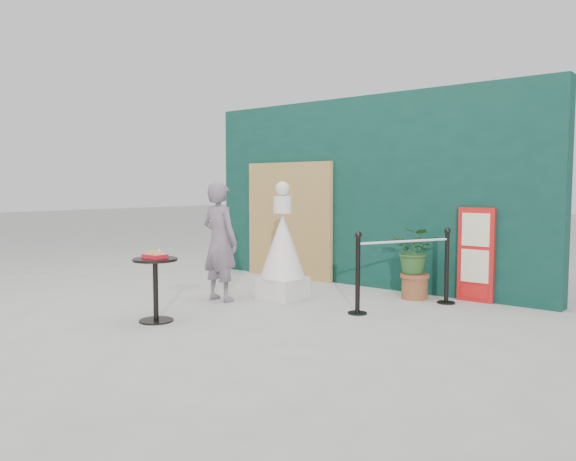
# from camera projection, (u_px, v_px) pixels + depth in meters

# --- Properties ---
(ground) EXTENTS (60.00, 60.00, 0.00)m
(ground) POSITION_uv_depth(u_px,v_px,m) (224.00, 321.00, 6.66)
(ground) COLOR #ADAAA5
(ground) RESTS_ON ground
(back_wall) EXTENTS (6.00, 0.30, 3.00)m
(back_wall) POSITION_uv_depth(u_px,v_px,m) (365.00, 192.00, 8.97)
(back_wall) COLOR #0A2F26
(back_wall) RESTS_ON ground
(bamboo_fence) EXTENTS (1.80, 0.08, 2.00)m
(bamboo_fence) POSITION_uv_depth(u_px,v_px,m) (289.00, 220.00, 9.73)
(bamboo_fence) COLOR tan
(bamboo_fence) RESTS_ON ground
(woman) EXTENTS (0.60, 0.40, 1.65)m
(woman) POSITION_uv_depth(u_px,v_px,m) (220.00, 242.00, 7.76)
(woman) COLOR slate
(woman) RESTS_ON ground
(menu_board) EXTENTS (0.50, 0.07, 1.30)m
(menu_board) POSITION_uv_depth(u_px,v_px,m) (476.00, 255.00, 7.69)
(menu_board) COLOR red
(menu_board) RESTS_ON ground
(statue) EXTENTS (0.65, 0.65, 1.66)m
(statue) POSITION_uv_depth(u_px,v_px,m) (283.00, 251.00, 7.91)
(statue) COLOR silver
(statue) RESTS_ON ground
(cafe_table) EXTENTS (0.52, 0.52, 0.75)m
(cafe_table) POSITION_uv_depth(u_px,v_px,m) (155.00, 280.00, 6.58)
(cafe_table) COLOR black
(cafe_table) RESTS_ON ground
(food_basket) EXTENTS (0.26, 0.19, 0.11)m
(food_basket) POSITION_uv_depth(u_px,v_px,m) (155.00, 255.00, 6.56)
(food_basket) COLOR red
(food_basket) RESTS_ON cafe_table
(planter) EXTENTS (0.60, 0.52, 1.02)m
(planter) POSITION_uv_depth(u_px,v_px,m) (415.00, 257.00, 7.91)
(planter) COLOR brown
(planter) RESTS_ON ground
(stanchion_barrier) EXTENTS (0.84, 1.54, 1.03)m
(stanchion_barrier) POSITION_uv_depth(u_px,v_px,m) (404.00, 271.00, 7.28)
(stanchion_barrier) COLOR black
(stanchion_barrier) RESTS_ON ground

